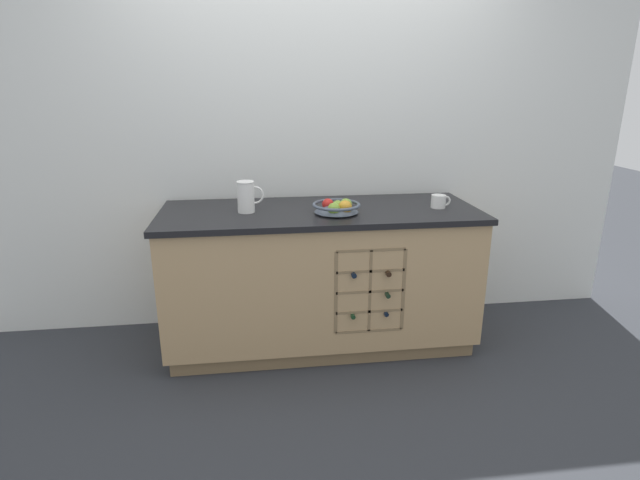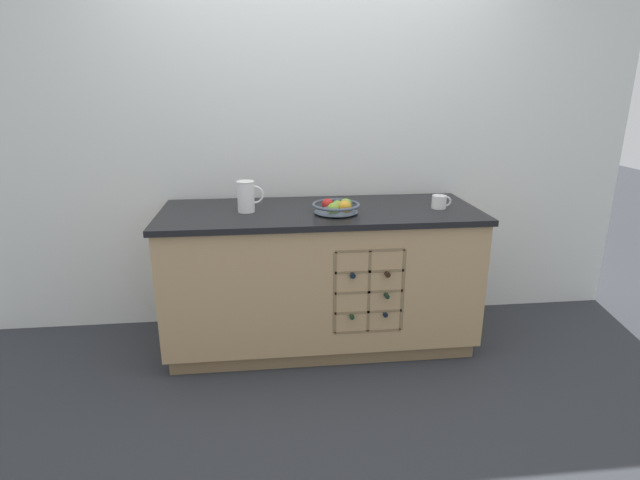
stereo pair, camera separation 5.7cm
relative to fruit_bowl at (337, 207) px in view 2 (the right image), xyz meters
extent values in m
plane|color=#2D3035|center=(-0.09, 0.11, -0.92)|extent=(14.00, 14.00, 0.00)
cube|color=silver|center=(-0.09, 0.53, 0.35)|extent=(4.40, 0.06, 2.55)
cube|color=olive|center=(-0.09, 0.11, -0.88)|extent=(1.82, 0.64, 0.09)
cube|color=tan|center=(-0.09, 0.11, -0.45)|extent=(1.88, 0.70, 0.76)
cube|color=black|center=(-0.09, 0.11, -0.06)|extent=(1.92, 0.74, 0.03)
cube|color=olive|center=(0.15, -0.14, -0.44)|extent=(0.39, 0.01, 0.50)
cube|color=olive|center=(-0.04, -0.19, -0.44)|extent=(0.02, 0.10, 0.50)
cube|color=olive|center=(0.35, -0.19, -0.44)|extent=(0.02, 0.10, 0.50)
cube|color=olive|center=(0.15, -0.19, -0.69)|extent=(0.39, 0.10, 0.02)
cube|color=olive|center=(0.15, -0.19, -0.57)|extent=(0.39, 0.10, 0.02)
cube|color=olive|center=(0.15, -0.19, -0.44)|extent=(0.39, 0.10, 0.02)
cube|color=olive|center=(0.15, -0.19, -0.32)|extent=(0.39, 0.10, 0.02)
cube|color=olive|center=(0.15, -0.19, -0.20)|extent=(0.39, 0.10, 0.02)
cube|color=olive|center=(0.15, -0.19, -0.44)|extent=(0.02, 0.10, 0.50)
cylinder|color=#19381E|center=(0.06, -0.08, -0.59)|extent=(0.07, 0.20, 0.07)
cylinder|color=#19381E|center=(0.06, -0.23, -0.59)|extent=(0.03, 0.09, 0.03)
cylinder|color=black|center=(0.25, -0.09, -0.59)|extent=(0.07, 0.18, 0.07)
cylinder|color=black|center=(0.25, -0.22, -0.59)|extent=(0.03, 0.08, 0.03)
cylinder|color=black|center=(0.25, -0.10, -0.46)|extent=(0.07, 0.20, 0.07)
cylinder|color=black|center=(0.25, -0.24, -0.46)|extent=(0.03, 0.08, 0.03)
cylinder|color=black|center=(0.06, -0.09, -0.33)|extent=(0.08, 0.20, 0.08)
cylinder|color=black|center=(0.06, -0.23, -0.33)|extent=(0.03, 0.08, 0.03)
cylinder|color=black|center=(0.25, -0.09, -0.33)|extent=(0.08, 0.19, 0.08)
cylinder|color=black|center=(0.25, -0.23, -0.33)|extent=(0.03, 0.08, 0.03)
cylinder|color=#4C5666|center=(0.00, 0.00, -0.04)|extent=(0.13, 0.13, 0.01)
cone|color=#4C5666|center=(0.00, 0.00, -0.01)|extent=(0.26, 0.26, 0.05)
torus|color=#4C5666|center=(0.00, 0.00, 0.01)|extent=(0.28, 0.28, 0.02)
sphere|color=#7FA838|center=(0.00, 0.00, 0.00)|extent=(0.07, 0.07, 0.07)
sphere|color=#7FA838|center=(-0.03, -0.06, 0.00)|extent=(0.07, 0.07, 0.07)
sphere|color=red|center=(-0.05, 0.06, 0.00)|extent=(0.07, 0.07, 0.07)
sphere|color=#7FA838|center=(0.06, 0.03, 0.00)|extent=(0.07, 0.07, 0.07)
sphere|color=gold|center=(0.04, -0.04, 0.01)|extent=(0.08, 0.08, 0.08)
cylinder|color=white|center=(-0.53, 0.10, 0.05)|extent=(0.10, 0.10, 0.18)
torus|color=white|center=(-0.53, 0.10, 0.14)|extent=(0.11, 0.11, 0.01)
torus|color=white|center=(-0.47, 0.10, 0.06)|extent=(0.11, 0.01, 0.11)
cylinder|color=white|center=(0.64, 0.06, 0.00)|extent=(0.09, 0.09, 0.08)
torus|color=white|center=(0.68, 0.06, 0.00)|extent=(0.06, 0.01, 0.06)
camera|label=1|loc=(-0.47, -2.80, 0.68)|focal=28.00mm
camera|label=2|loc=(-0.41, -2.80, 0.68)|focal=28.00mm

